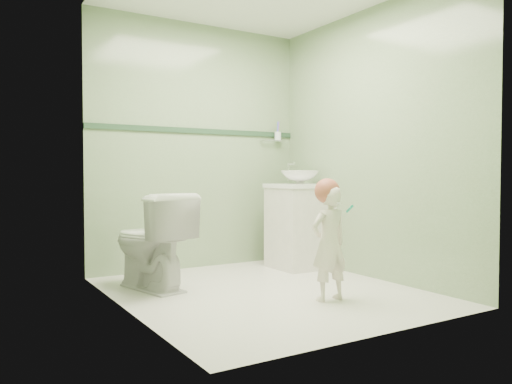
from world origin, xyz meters
TOP-DOWN VIEW (x-y plane):
  - ground at (0.00, 0.00)m, footprint 2.50×2.50m
  - room_shell at (0.00, 0.00)m, footprint 2.50×2.54m
  - trim_stripe at (0.00, 1.24)m, footprint 2.20×0.02m
  - vanity at (0.84, 0.70)m, footprint 0.52×0.50m
  - counter at (0.84, 0.70)m, footprint 0.54×0.52m
  - basin at (0.84, 0.70)m, footprint 0.37×0.37m
  - faucet at (0.84, 0.89)m, footprint 0.03×0.13m
  - cup_holder at (0.89, 1.18)m, footprint 0.26×0.07m
  - toilet at (-0.74, 0.56)m, footprint 0.60×0.84m
  - toddler at (0.25, -0.47)m, footprint 0.31×0.20m
  - hair_cap at (0.25, -0.44)m, footprint 0.19×0.19m
  - teal_toothbrush at (0.32, -0.59)m, footprint 0.11×0.13m

SIDE VIEW (x-z plane):
  - ground at x=0.00m, z-range 0.00..0.00m
  - toilet at x=-0.74m, z-range 0.00..0.78m
  - vanity at x=0.84m, z-range 0.00..0.80m
  - toddler at x=0.25m, z-range 0.00..0.84m
  - teal_toothbrush at x=0.32m, z-range 0.64..0.72m
  - hair_cap at x=0.25m, z-range 0.71..0.89m
  - counter at x=0.84m, z-range 0.79..0.83m
  - basin at x=0.84m, z-range 0.83..0.96m
  - faucet at x=0.84m, z-range 0.88..1.06m
  - room_shell at x=0.00m, z-range 0.00..2.40m
  - cup_holder at x=0.89m, z-range 1.22..1.44m
  - trim_stripe at x=0.00m, z-range 1.33..1.38m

